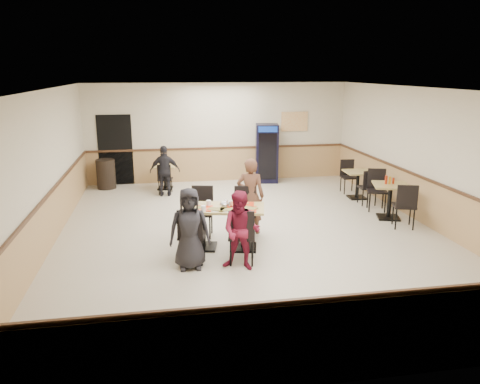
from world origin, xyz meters
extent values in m
plane|color=beige|center=(0.00, 0.00, 0.00)|extent=(10.00, 10.00, 0.00)
plane|color=silver|center=(0.00, 0.00, 3.00)|extent=(10.00, 10.00, 0.00)
plane|color=beige|center=(0.00, 5.00, 1.50)|extent=(8.00, 0.00, 8.00)
plane|color=beige|center=(0.00, -5.00, 1.50)|extent=(8.00, 0.00, 8.00)
plane|color=beige|center=(-4.00, 0.00, 1.50)|extent=(0.00, 10.00, 10.00)
plane|color=beige|center=(4.00, 0.00, 1.50)|extent=(0.00, 10.00, 10.00)
cube|color=tan|center=(0.00, 4.99, 0.50)|extent=(7.98, 0.03, 1.00)
cube|color=tan|center=(3.98, 0.00, 0.50)|extent=(0.03, 9.98, 1.00)
cube|color=#472B19|center=(0.00, 4.97, 1.03)|extent=(7.98, 0.04, 0.06)
cube|color=black|center=(-3.10, 4.98, 1.05)|extent=(1.00, 0.02, 2.10)
cube|color=orange|center=(2.40, 4.96, 1.80)|extent=(0.85, 0.02, 0.60)
cube|color=black|center=(-1.05, -0.67, 0.02)|extent=(0.60, 0.60, 0.04)
cylinder|color=black|center=(-1.05, -0.67, 0.42)|extent=(0.10, 0.10, 0.76)
cube|color=tan|center=(-1.05, -0.67, 0.81)|extent=(0.93, 0.93, 0.04)
cube|color=black|center=(-0.29, -0.84, 0.02)|extent=(0.60, 0.60, 0.04)
cylinder|color=black|center=(-0.29, -0.84, 0.42)|extent=(0.10, 0.10, 0.76)
cube|color=tan|center=(-0.29, -0.84, 0.81)|extent=(0.93, 0.93, 0.04)
imported|color=black|center=(-1.37, -1.57, 0.72)|extent=(0.71, 0.47, 1.44)
imported|color=maroon|center=(-0.50, -1.77, 0.70)|extent=(0.83, 0.76, 1.39)
imported|color=brown|center=(0.02, 0.06, 0.81)|extent=(0.69, 0.57, 1.61)
imported|color=black|center=(-1.69, 3.41, 0.69)|extent=(0.84, 0.40, 1.39)
cube|color=red|center=(-0.32, -0.70, 0.85)|extent=(0.57, 0.47, 0.02)
cube|color=red|center=(-1.14, -0.79, 0.85)|extent=(0.57, 0.47, 0.02)
cube|color=red|center=(-0.33, -1.00, 0.85)|extent=(0.57, 0.47, 0.02)
cylinder|color=white|center=(-0.31, -0.67, 0.84)|extent=(0.26, 0.26, 0.01)
cube|color=#A78440|center=(-0.31, -0.67, 0.85)|extent=(0.34, 0.29, 0.02)
cylinder|color=white|center=(-1.19, -0.78, 0.84)|extent=(0.26, 0.26, 0.01)
cube|color=#A78440|center=(-1.19, -0.78, 0.85)|extent=(0.31, 0.23, 0.02)
cylinder|color=white|center=(-0.21, -0.97, 0.84)|extent=(0.26, 0.26, 0.01)
cube|color=#A78440|center=(-0.21, -0.97, 0.85)|extent=(0.35, 0.33, 0.02)
cylinder|color=white|center=(-0.83, -0.93, 0.84)|extent=(0.26, 0.26, 0.01)
cube|color=#A78440|center=(-0.83, -0.93, 0.85)|extent=(0.34, 0.30, 0.02)
cylinder|color=white|center=(-0.61, -1.00, 0.84)|extent=(0.26, 0.26, 0.01)
cube|color=#A78440|center=(-0.61, -1.00, 0.85)|extent=(0.31, 0.23, 0.02)
cylinder|color=white|center=(-1.28, -0.91, 0.89)|extent=(0.09, 0.09, 0.11)
cylinder|color=white|center=(-0.93, -0.64, 0.89)|extent=(0.09, 0.09, 0.11)
cylinder|color=white|center=(-1.07, -0.99, 0.89)|extent=(0.09, 0.09, 0.11)
cylinder|color=white|center=(-1.25, -0.51, 0.89)|extent=(0.09, 0.09, 0.11)
cylinder|color=silver|center=(-0.61, -0.71, 0.90)|extent=(0.07, 0.07, 0.12)
cylinder|color=silver|center=(-0.54, -0.79, 0.90)|extent=(0.07, 0.07, 0.12)
ellipsoid|color=silver|center=(-0.66, -0.78, 0.89)|extent=(0.17, 0.17, 0.12)
cube|color=black|center=(3.40, 0.45, 0.02)|extent=(0.62, 0.62, 0.04)
cylinder|color=black|center=(3.40, 0.45, 0.41)|extent=(0.10, 0.10, 0.74)
cube|color=tan|center=(3.40, 0.45, 0.80)|extent=(0.96, 0.96, 0.04)
cube|color=black|center=(3.40, 2.25, 0.02)|extent=(0.47, 0.47, 0.04)
cylinder|color=black|center=(3.40, 2.25, 0.38)|extent=(0.09, 0.09, 0.67)
cube|color=tan|center=(3.40, 2.25, 0.72)|extent=(0.73, 0.73, 0.04)
cylinder|color=#9E240B|center=(3.30, 0.50, 0.92)|extent=(0.06, 0.06, 0.20)
cylinder|color=gold|center=(3.39, 0.50, 0.90)|extent=(0.06, 0.06, 0.17)
cylinder|color=#9E240B|center=(3.48, 0.50, 0.89)|extent=(0.05, 0.05, 0.14)
cube|color=black|center=(-1.69, 4.20, 0.02)|extent=(0.47, 0.47, 0.04)
cylinder|color=black|center=(-1.69, 4.20, 0.35)|extent=(0.08, 0.08, 0.63)
cube|color=tan|center=(-1.69, 4.20, 0.68)|extent=(0.74, 0.74, 0.04)
cube|color=black|center=(1.44, 4.60, 0.89)|extent=(0.77, 0.76, 1.77)
cube|color=black|center=(1.38, 4.27, 0.84)|extent=(0.54, 0.11, 1.40)
cube|color=navy|center=(1.38, 4.26, 1.66)|extent=(0.56, 0.11, 0.17)
cylinder|color=black|center=(-3.37, 4.55, 0.43)|extent=(0.54, 0.54, 0.85)
camera|label=1|loc=(-1.84, -9.22, 3.37)|focal=35.00mm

